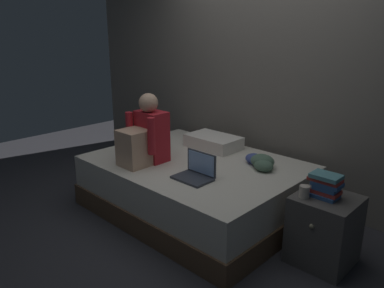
{
  "coord_description": "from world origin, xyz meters",
  "views": [
    {
      "loc": [
        2.13,
        -2.17,
        1.74
      ],
      "look_at": [
        -0.05,
        0.1,
        0.76
      ],
      "focal_mm": 35.04,
      "sensor_mm": 36.0,
      "label": 1
    }
  ],
  "objects": [
    {
      "name": "nightstand",
      "position": [
        1.1,
        0.36,
        0.27
      ],
      "size": [
        0.44,
        0.46,
        0.54
      ],
      "color": "#474442",
      "rests_on": "ground_plane"
    },
    {
      "name": "ground_plane",
      "position": [
        0.0,
        0.0,
        0.0
      ],
      "size": [
        8.0,
        8.0,
        0.0
      ],
      "primitive_type": "plane",
      "color": "#2D2D33"
    },
    {
      "name": "laptop",
      "position": [
        0.1,
        -0.01,
        0.57
      ],
      "size": [
        0.32,
        0.23,
        0.22
      ],
      "color": "#333842",
      "rests_on": "bed"
    },
    {
      "name": "clothes_pile",
      "position": [
        0.35,
        0.59,
        0.57
      ],
      "size": [
        0.35,
        0.25,
        0.12
      ],
      "color": "#4C6B56",
      "rests_on": "bed"
    },
    {
      "name": "person_sitting",
      "position": [
        -0.53,
        -0.05,
        0.76
      ],
      "size": [
        0.39,
        0.44,
        0.66
      ],
      "color": "#B21E28",
      "rests_on": "bed"
    },
    {
      "name": "book_stack",
      "position": [
        1.08,
        0.35,
        0.63
      ],
      "size": [
        0.23,
        0.15,
        0.18
      ],
      "color": "#284C84",
      "rests_on": "nightstand"
    },
    {
      "name": "bed",
      "position": [
        -0.2,
        0.3,
        0.25
      ],
      "size": [
        2.0,
        1.5,
        0.51
      ],
      "color": "brown",
      "rests_on": "ground_plane"
    },
    {
      "name": "wall_back",
      "position": [
        0.0,
        1.2,
        1.35
      ],
      "size": [
        5.6,
        0.1,
        2.7
      ],
      "primitive_type": "cube",
      "color": "slate",
      "rests_on": "ground_plane"
    },
    {
      "name": "pillow",
      "position": [
        -0.36,
        0.75,
        0.58
      ],
      "size": [
        0.56,
        0.36,
        0.13
      ],
      "primitive_type": "cube",
      "color": "silver",
      "rests_on": "bed"
    },
    {
      "name": "mug",
      "position": [
        0.97,
        0.24,
        0.58
      ],
      "size": [
        0.08,
        0.08,
        0.09
      ],
      "primitive_type": "cylinder",
      "color": "#BCB2A3",
      "rests_on": "nightstand"
    }
  ]
}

